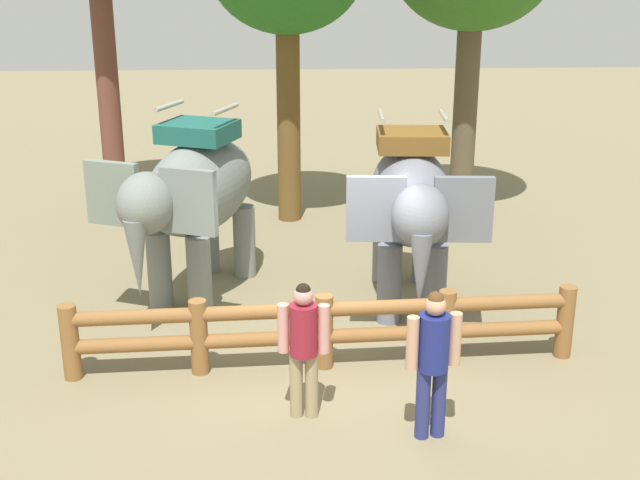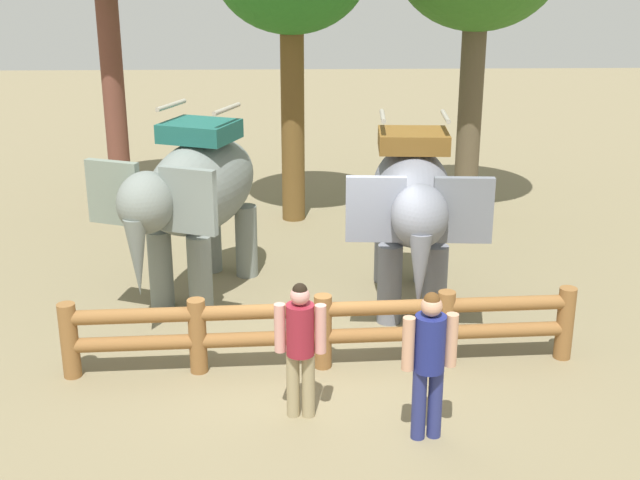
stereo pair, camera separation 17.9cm
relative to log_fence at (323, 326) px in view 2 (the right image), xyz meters
name	(u,v)px [view 2 (the right image)]	position (x,y,z in m)	size (l,w,h in m)	color
ground_plane	(322,359)	(0.00, 0.22, -0.61)	(60.00, 60.00, 0.00)	#7B6F50
log_fence	(323,326)	(0.00, 0.00, 0.00)	(6.96, 0.58, 1.05)	brown
elephant_near_left	(196,193)	(-1.94, 2.58, 1.15)	(2.68, 3.71, 3.12)	slate
elephant_center	(412,203)	(1.44, 2.03, 1.11)	(2.03, 3.57, 3.06)	slate
tourist_woman_in_black	(300,341)	(-0.31, -1.26, 0.41)	(0.62, 0.37, 1.75)	#998964
tourist_man_in_blue	(429,355)	(1.15, -1.78, 0.45)	(0.64, 0.41, 1.83)	navy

